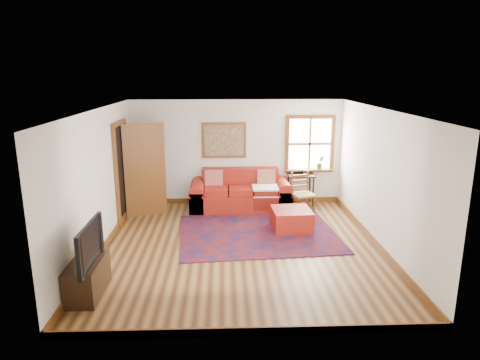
{
  "coord_description": "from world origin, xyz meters",
  "views": [
    {
      "loc": [
        -0.3,
        -7.3,
        3.12
      ],
      "look_at": [
        0.0,
        0.6,
        1.11
      ],
      "focal_mm": 32.0,
      "sensor_mm": 36.0,
      "label": 1
    }
  ],
  "objects_px": {
    "red_leather_sofa": "(241,196)",
    "red_ottoman": "(291,220)",
    "media_cabinet": "(87,278)",
    "side_table": "(301,179)",
    "ladder_back_chair": "(302,192)"
  },
  "relations": [
    {
      "from": "red_leather_sofa",
      "to": "media_cabinet",
      "type": "distance_m",
      "value": 4.58
    },
    {
      "from": "media_cabinet",
      "to": "red_leather_sofa",
      "type": "bearing_deg",
      "value": 59.1
    },
    {
      "from": "ladder_back_chair",
      "to": "media_cabinet",
      "type": "distance_m",
      "value": 5.05
    },
    {
      "from": "red_leather_sofa",
      "to": "red_ottoman",
      "type": "relative_size",
      "value": 3.06
    },
    {
      "from": "media_cabinet",
      "to": "side_table",
      "type": "bearing_deg",
      "value": 47.57
    },
    {
      "from": "side_table",
      "to": "ladder_back_chair",
      "type": "height_order",
      "value": "ladder_back_chair"
    },
    {
      "from": "red_ottoman",
      "to": "ladder_back_chair",
      "type": "height_order",
      "value": "ladder_back_chair"
    },
    {
      "from": "red_leather_sofa",
      "to": "ladder_back_chair",
      "type": "distance_m",
      "value": 1.45
    },
    {
      "from": "red_leather_sofa",
      "to": "red_ottoman",
      "type": "bearing_deg",
      "value": -56.34
    },
    {
      "from": "ladder_back_chair",
      "to": "side_table",
      "type": "bearing_deg",
      "value": 81.81
    },
    {
      "from": "red_ottoman",
      "to": "side_table",
      "type": "height_order",
      "value": "side_table"
    },
    {
      "from": "red_leather_sofa",
      "to": "red_ottoman",
      "type": "height_order",
      "value": "red_leather_sofa"
    },
    {
      "from": "red_ottoman",
      "to": "side_table",
      "type": "distance_m",
      "value": 1.81
    },
    {
      "from": "red_ottoman",
      "to": "ladder_back_chair",
      "type": "xyz_separation_m",
      "value": [
        0.37,
        0.96,
        0.31
      ]
    },
    {
      "from": "side_table",
      "to": "red_ottoman",
      "type": "bearing_deg",
      "value": -105.81
    }
  ]
}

